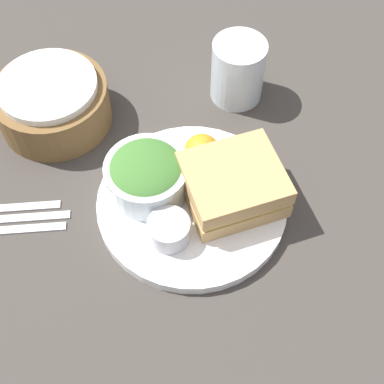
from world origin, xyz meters
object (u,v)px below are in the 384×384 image
object	(u,v)px
plate	(192,203)
sandwich	(233,185)
dressing_cup	(169,230)
drink_glass	(238,71)
bread_basket	(52,102)
salad_bowl	(147,174)

from	to	relation	value
plate	sandwich	xyz separation A→B (m)	(0.05, -0.01, 0.04)
dressing_cup	drink_glass	distance (m)	0.29
drink_glass	bread_basket	size ratio (longest dim) A/B	0.59
salad_bowl	plate	bearing A→B (deg)	-35.64
dressing_cup	bread_basket	xyz separation A→B (m)	(-0.11, 0.26, 0.00)
bread_basket	drink_glass	bearing A→B (deg)	-5.18
dressing_cup	drink_glass	xyz separation A→B (m)	(0.17, 0.24, 0.02)
plate	dressing_cup	bearing A→B (deg)	-133.80
salad_bowl	bread_basket	xyz separation A→B (m)	(-0.11, 0.18, -0.01)
plate	salad_bowl	xyz separation A→B (m)	(-0.05, 0.04, 0.04)
dressing_cup	bread_basket	bearing A→B (deg)	113.62
sandwich	dressing_cup	xyz separation A→B (m)	(-0.10, -0.04, -0.01)
sandwich	salad_bowl	size ratio (longest dim) A/B	1.15
sandwich	salad_bowl	world-z (taller)	same
sandwich	drink_glass	bearing A→B (deg)	69.53
bread_basket	sandwich	bearing A→B (deg)	-46.41
plate	salad_bowl	world-z (taller)	salad_bowl
sandwich	bread_basket	distance (m)	0.31
plate	salad_bowl	bearing A→B (deg)	144.36
drink_glass	bread_basket	distance (m)	0.29
plate	sandwich	distance (m)	0.07
sandwich	salad_bowl	bearing A→B (deg)	155.99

